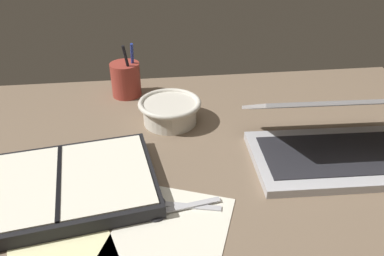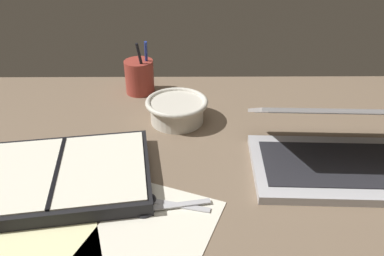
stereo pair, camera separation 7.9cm
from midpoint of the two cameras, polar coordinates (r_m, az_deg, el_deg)
The scene contains 7 objects.
desk_top at distance 78.02cm, azimuth 3.25°, elevation -7.66°, with size 140.00×100.00×2.00cm, color #75604C.
laptop at distance 84.06cm, azimuth 24.02°, elevation -2.89°, with size 36.19×27.16×16.61cm.
bowl at distance 93.73cm, azimuth 0.09°, elevation 2.80°, with size 15.68×15.68×5.99cm.
pen_cup at distance 108.98cm, azimuth -5.93°, elevation 7.77°, with size 8.25×8.25×15.61cm.
planner at distance 77.52cm, azimuth -16.96°, elevation -7.11°, with size 39.15×30.11×3.33cm.
scissors at distance 69.76cm, azimuth -2.44°, elevation -11.80°, with size 14.09×6.71×0.80cm.
paper_sheet_front at distance 64.36cm, azimuth -3.15°, elevation -16.81°, with size 19.01×26.65×0.16cm, color silver.
Camera 2 is at (-0.87, -60.93, 49.83)cm, focal length 35.00 mm.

